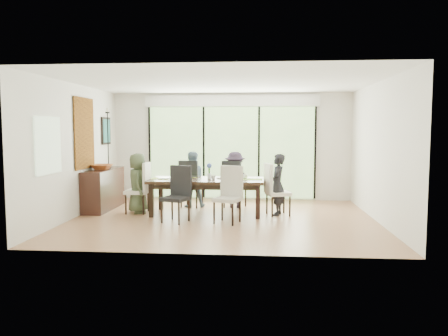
# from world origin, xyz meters

# --- Properties ---
(floor) EXTENTS (6.00, 5.00, 0.01)m
(floor) POSITION_xyz_m (0.00, 0.00, -0.01)
(floor) COLOR brown
(floor) RESTS_ON ground
(ceiling) EXTENTS (6.00, 5.00, 0.01)m
(ceiling) POSITION_xyz_m (0.00, 0.00, 2.71)
(ceiling) COLOR white
(ceiling) RESTS_ON wall_back
(wall_back) EXTENTS (6.00, 0.02, 2.70)m
(wall_back) POSITION_xyz_m (0.00, 2.51, 1.35)
(wall_back) COLOR silver
(wall_back) RESTS_ON floor
(wall_front) EXTENTS (6.00, 0.02, 2.70)m
(wall_front) POSITION_xyz_m (0.00, -2.51, 1.35)
(wall_front) COLOR white
(wall_front) RESTS_ON floor
(wall_left) EXTENTS (0.02, 5.00, 2.70)m
(wall_left) POSITION_xyz_m (-3.01, 0.00, 1.35)
(wall_left) COLOR beige
(wall_left) RESTS_ON floor
(wall_right) EXTENTS (0.02, 5.00, 2.70)m
(wall_right) POSITION_xyz_m (3.01, 0.00, 1.35)
(wall_right) COLOR silver
(wall_right) RESTS_ON floor
(glass_doors) EXTENTS (4.20, 0.02, 2.30)m
(glass_doors) POSITION_xyz_m (0.00, 2.47, 1.20)
(glass_doors) COLOR #598C3F
(glass_doors) RESTS_ON wall_back
(blinds_header) EXTENTS (4.40, 0.06, 0.28)m
(blinds_header) POSITION_xyz_m (0.00, 2.46, 2.50)
(blinds_header) COLOR white
(blinds_header) RESTS_ON wall_back
(mullion_a) EXTENTS (0.05, 0.04, 2.30)m
(mullion_a) POSITION_xyz_m (-2.10, 2.46, 1.20)
(mullion_a) COLOR black
(mullion_a) RESTS_ON wall_back
(mullion_b) EXTENTS (0.05, 0.04, 2.30)m
(mullion_b) POSITION_xyz_m (-0.70, 2.46, 1.20)
(mullion_b) COLOR black
(mullion_b) RESTS_ON wall_back
(mullion_c) EXTENTS (0.05, 0.04, 2.30)m
(mullion_c) POSITION_xyz_m (0.70, 2.46, 1.20)
(mullion_c) COLOR black
(mullion_c) RESTS_ON wall_back
(mullion_d) EXTENTS (0.05, 0.04, 2.30)m
(mullion_d) POSITION_xyz_m (2.10, 2.46, 1.20)
(mullion_d) COLOR black
(mullion_d) RESTS_ON wall_back
(side_window) EXTENTS (0.02, 0.90, 1.00)m
(side_window) POSITION_xyz_m (-2.97, -1.20, 1.50)
(side_window) COLOR #8CAD7F
(side_window) RESTS_ON wall_left
(deck) EXTENTS (6.00, 1.80, 0.10)m
(deck) POSITION_xyz_m (0.00, 3.40, -0.05)
(deck) COLOR brown
(deck) RESTS_ON ground
(rail_top) EXTENTS (6.00, 0.08, 0.06)m
(rail_top) POSITION_xyz_m (0.00, 4.20, 0.55)
(rail_top) COLOR brown
(rail_top) RESTS_ON deck
(foliage_left) EXTENTS (3.20, 3.20, 3.20)m
(foliage_left) POSITION_xyz_m (-1.80, 5.20, 1.44)
(foliage_left) COLOR #14380F
(foliage_left) RESTS_ON ground
(foliage_mid) EXTENTS (4.00, 4.00, 4.00)m
(foliage_mid) POSITION_xyz_m (0.40, 5.80, 1.80)
(foliage_mid) COLOR #14380F
(foliage_mid) RESTS_ON ground
(foliage_right) EXTENTS (2.80, 2.80, 2.80)m
(foliage_right) POSITION_xyz_m (2.20, 5.00, 1.26)
(foliage_right) COLOR #14380F
(foliage_right) RESTS_ON ground
(foliage_far) EXTENTS (3.60, 3.60, 3.60)m
(foliage_far) POSITION_xyz_m (-0.60, 6.50, 1.62)
(foliage_far) COLOR #14380F
(foliage_far) RESTS_ON ground
(table_top) EXTENTS (2.38, 1.09, 0.06)m
(table_top) POSITION_xyz_m (-0.39, 0.49, 0.71)
(table_top) COLOR black
(table_top) RESTS_ON floor
(table_apron) EXTENTS (2.18, 0.89, 0.10)m
(table_apron) POSITION_xyz_m (-0.39, 0.49, 0.63)
(table_apron) COLOR black
(table_apron) RESTS_ON floor
(table_leg_fl) EXTENTS (0.09, 0.09, 0.69)m
(table_leg_fl) POSITION_xyz_m (-1.47, 0.06, 0.34)
(table_leg_fl) COLOR black
(table_leg_fl) RESTS_ON floor
(table_leg_fr) EXTENTS (0.09, 0.09, 0.69)m
(table_leg_fr) POSITION_xyz_m (0.69, 0.06, 0.34)
(table_leg_fr) COLOR black
(table_leg_fr) RESTS_ON floor
(table_leg_bl) EXTENTS (0.09, 0.09, 0.69)m
(table_leg_bl) POSITION_xyz_m (-1.47, 0.92, 0.34)
(table_leg_bl) COLOR black
(table_leg_bl) RESTS_ON floor
(table_leg_br) EXTENTS (0.09, 0.09, 0.69)m
(table_leg_br) POSITION_xyz_m (0.69, 0.92, 0.34)
(table_leg_br) COLOR black
(table_leg_br) RESTS_ON floor
(chair_left_end) EXTENTS (0.46, 0.46, 1.09)m
(chair_left_end) POSITION_xyz_m (-1.89, 0.49, 0.55)
(chair_left_end) COLOR silver
(chair_left_end) RESTS_ON floor
(chair_right_end) EXTENTS (0.56, 0.56, 1.09)m
(chair_right_end) POSITION_xyz_m (1.11, 0.49, 0.55)
(chair_right_end) COLOR white
(chair_right_end) RESTS_ON floor
(chair_far_left) EXTENTS (0.54, 0.54, 1.09)m
(chair_far_left) POSITION_xyz_m (-0.84, 1.34, 0.55)
(chair_far_left) COLOR black
(chair_far_left) RESTS_ON floor
(chair_far_right) EXTENTS (0.58, 0.58, 1.09)m
(chair_far_right) POSITION_xyz_m (0.16, 1.34, 0.55)
(chair_far_right) COLOR black
(chair_far_right) RESTS_ON floor
(chair_near_left) EXTENTS (0.59, 0.59, 1.09)m
(chair_near_left) POSITION_xyz_m (-0.89, -0.38, 0.55)
(chair_near_left) COLOR black
(chair_near_left) RESTS_ON floor
(chair_near_right) EXTENTS (0.58, 0.58, 1.09)m
(chair_near_right) POSITION_xyz_m (0.11, -0.38, 0.55)
(chair_near_right) COLOR beige
(chair_near_right) RESTS_ON floor
(person_left_end) EXTENTS (0.51, 0.67, 1.28)m
(person_left_end) POSITION_xyz_m (-1.87, 0.49, 0.64)
(person_left_end) COLOR #414E34
(person_left_end) RESTS_ON floor
(person_right_end) EXTENTS (0.48, 0.66, 1.28)m
(person_right_end) POSITION_xyz_m (1.09, 0.49, 0.64)
(person_right_end) COLOR black
(person_right_end) RESTS_ON floor
(person_far_left) EXTENTS (0.67, 0.51, 1.28)m
(person_far_left) POSITION_xyz_m (-0.84, 1.32, 0.64)
(person_far_left) COLOR slate
(person_far_left) RESTS_ON floor
(person_far_right) EXTENTS (0.61, 0.39, 1.28)m
(person_far_right) POSITION_xyz_m (0.16, 1.32, 0.64)
(person_far_right) COLOR #2A2031
(person_far_right) RESTS_ON floor
(placemat_left) EXTENTS (0.44, 0.32, 0.01)m
(placemat_left) POSITION_xyz_m (-1.34, 0.49, 0.75)
(placemat_left) COLOR #9BBA42
(placemat_left) RESTS_ON table_top
(placemat_right) EXTENTS (0.44, 0.32, 0.01)m
(placemat_right) POSITION_xyz_m (0.56, 0.49, 0.75)
(placemat_right) COLOR #7EA73B
(placemat_right) RESTS_ON table_top
(placemat_far_l) EXTENTS (0.44, 0.32, 0.01)m
(placemat_far_l) POSITION_xyz_m (-0.84, 0.89, 0.75)
(placemat_far_l) COLOR #99B942
(placemat_far_l) RESTS_ON table_top
(placemat_far_r) EXTENTS (0.44, 0.32, 0.01)m
(placemat_far_r) POSITION_xyz_m (0.16, 0.89, 0.75)
(placemat_far_r) COLOR #8BBB42
(placemat_far_r) RESTS_ON table_top
(placemat_paper) EXTENTS (0.44, 0.32, 0.01)m
(placemat_paper) POSITION_xyz_m (-0.94, 0.19, 0.75)
(placemat_paper) COLOR white
(placemat_paper) RESTS_ON table_top
(tablet_far_l) EXTENTS (0.26, 0.18, 0.01)m
(tablet_far_l) POSITION_xyz_m (-0.74, 0.84, 0.76)
(tablet_far_l) COLOR black
(tablet_far_l) RESTS_ON table_top
(tablet_far_r) EXTENTS (0.24, 0.17, 0.01)m
(tablet_far_r) POSITION_xyz_m (0.11, 0.84, 0.76)
(tablet_far_r) COLOR black
(tablet_far_r) RESTS_ON table_top
(papers) EXTENTS (0.30, 0.22, 0.00)m
(papers) POSITION_xyz_m (0.31, 0.44, 0.75)
(papers) COLOR white
(papers) RESTS_ON table_top
(platter_base) EXTENTS (0.26, 0.26, 0.02)m
(platter_base) POSITION_xyz_m (-0.94, 0.19, 0.76)
(platter_base) COLOR white
(platter_base) RESTS_ON table_top
(platter_snacks) EXTENTS (0.20, 0.20, 0.01)m
(platter_snacks) POSITION_xyz_m (-0.94, 0.19, 0.78)
(platter_snacks) COLOR orange
(platter_snacks) RESTS_ON table_top
(vase) EXTENTS (0.08, 0.08, 0.12)m
(vase) POSITION_xyz_m (-0.34, 0.54, 0.80)
(vase) COLOR silver
(vase) RESTS_ON table_top
(hyacinth_stems) EXTENTS (0.04, 0.04, 0.16)m
(hyacinth_stems) POSITION_xyz_m (-0.34, 0.54, 0.92)
(hyacinth_stems) COLOR #337226
(hyacinth_stems) RESTS_ON table_top
(hyacinth_blooms) EXTENTS (0.11, 0.11, 0.11)m
(hyacinth_blooms) POSITION_xyz_m (-0.34, 0.54, 1.02)
(hyacinth_blooms) COLOR #485EB6
(hyacinth_blooms) RESTS_ON table_top
(laptop) EXTENTS (0.36, 0.27, 0.03)m
(laptop) POSITION_xyz_m (-1.24, 0.39, 0.76)
(laptop) COLOR silver
(laptop) RESTS_ON table_top
(cup_a) EXTENTS (0.17, 0.17, 0.10)m
(cup_a) POSITION_xyz_m (-1.09, 0.64, 0.79)
(cup_a) COLOR white
(cup_a) RESTS_ON table_top
(cup_b) EXTENTS (0.11, 0.11, 0.09)m
(cup_b) POSITION_xyz_m (-0.24, 0.39, 0.79)
(cup_b) COLOR white
(cup_b) RESTS_ON table_top
(cup_c) EXTENTS (0.16, 0.16, 0.10)m
(cup_c) POSITION_xyz_m (0.41, 0.59, 0.79)
(cup_c) COLOR white
(cup_c) RESTS_ON table_top
(book) EXTENTS (0.26, 0.28, 0.02)m
(book) POSITION_xyz_m (-0.14, 0.54, 0.75)
(book) COLOR white
(book) RESTS_ON table_top
(sideboard) EXTENTS (0.45, 1.60, 0.90)m
(sideboard) POSITION_xyz_m (-2.76, 0.88, 0.45)
(sideboard) COLOR black
(sideboard) RESTS_ON floor
(bowl) EXTENTS (0.48, 0.48, 0.12)m
(bowl) POSITION_xyz_m (-2.76, 0.78, 0.96)
(bowl) COLOR brown
(bowl) RESTS_ON sideboard
(candlestick_base) EXTENTS (0.10, 0.10, 0.04)m
(candlestick_base) POSITION_xyz_m (-2.76, 1.23, 0.92)
(candlestick_base) COLOR black
(candlestick_base) RESTS_ON sideboard
(candlestick_shaft) EXTENTS (0.02, 0.02, 1.25)m
(candlestick_shaft) POSITION_xyz_m (-2.76, 1.23, 1.55)
(candlestick_shaft) COLOR black
(candlestick_shaft) RESTS_ON sideboard
(candlestick_pan) EXTENTS (0.10, 0.10, 0.03)m
(candlestick_pan) POSITION_xyz_m (-2.76, 1.23, 2.17)
(candlestick_pan) COLOR black
(candlestick_pan) RESTS_ON sideboard
(candle) EXTENTS (0.04, 0.04, 0.10)m
(candle) POSITION_xyz_m (-2.76, 1.23, 2.23)
(candle) COLOR silver
(candle) RESTS_ON sideboard
(tapestry) EXTENTS (0.02, 1.00, 1.50)m
(tapestry) POSITION_xyz_m (-2.97, 0.40, 1.70)
(tapestry) COLOR #925015
(tapestry) RESTS_ON wall_left
(art_frame) EXTENTS (0.03, 0.55, 0.65)m
(art_frame) POSITION_xyz_m (-2.97, 1.70, 1.75)
(art_frame) COLOR black
(art_frame) RESTS_ON wall_left
(art_canvas) EXTENTS (0.01, 0.45, 0.55)m
(art_canvas) POSITION_xyz_m (-2.95, 1.70, 1.75)
(art_canvas) COLOR #1A5455
(art_canvas) RESTS_ON wall_left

